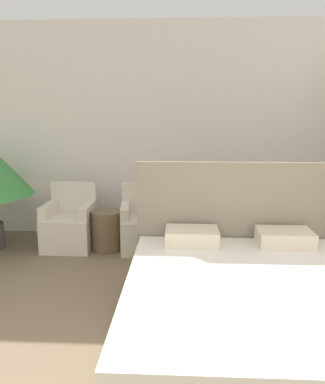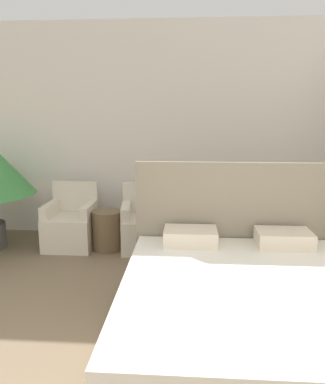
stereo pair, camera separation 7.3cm
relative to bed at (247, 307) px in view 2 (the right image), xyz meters
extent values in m
cube|color=silver|center=(-1.07, 2.62, 1.16)|extent=(10.00, 0.06, 2.90)
cube|color=brown|center=(0.00, -0.09, -0.16)|extent=(1.87, 2.02, 0.26)
cube|color=silver|center=(0.00, -0.09, 0.10)|extent=(1.83, 1.98, 0.25)
cube|color=gray|center=(0.00, 0.95, 0.33)|extent=(1.91, 0.06, 1.24)
cube|color=beige|center=(-0.42, 0.71, 0.30)|extent=(0.48, 0.33, 0.14)
cube|color=beige|center=(0.42, 0.71, 0.30)|extent=(0.48, 0.33, 0.14)
cube|color=beige|center=(-1.94, 1.93, -0.08)|extent=(0.60, 0.59, 0.42)
cube|color=beige|center=(-1.94, 2.19, 0.33)|extent=(0.60, 0.06, 0.40)
cube|color=beige|center=(-2.19, 1.93, 0.21)|extent=(0.10, 0.53, 0.16)
cube|color=beige|center=(-1.69, 1.93, 0.21)|extent=(0.10, 0.53, 0.16)
cube|color=beige|center=(-0.97, 1.93, -0.08)|extent=(0.66, 0.65, 0.42)
cube|color=beige|center=(-1.00, 2.19, 0.33)|extent=(0.60, 0.12, 0.40)
cube|color=beige|center=(-1.22, 1.90, 0.21)|extent=(0.16, 0.54, 0.16)
cube|color=beige|center=(-0.72, 1.96, 0.21)|extent=(0.16, 0.54, 0.16)
cylinder|color=brown|center=(-1.46, 1.88, -0.04)|extent=(0.37, 0.37, 0.50)
camera|label=1|loc=(-0.53, -2.57, 1.39)|focal=35.00mm
camera|label=2|loc=(-0.45, -2.57, 1.39)|focal=35.00mm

